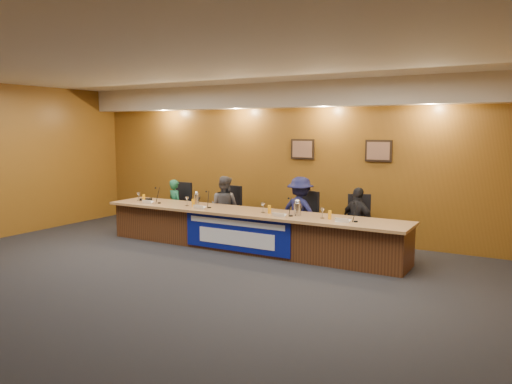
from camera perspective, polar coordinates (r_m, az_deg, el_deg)
floor at (r=7.63m, az=-10.38°, el=-10.21°), size 10.00×10.00×0.00m
ceiling at (r=7.34m, az=-10.96°, el=14.37°), size 10.00×8.00×0.04m
wall_back at (r=10.67m, az=3.45°, el=3.62°), size 10.00×0.04×3.20m
soffit at (r=10.44m, az=2.88°, el=10.96°), size 10.00×0.50×0.50m
dais_body at (r=9.44m, az=-0.96°, el=-4.51°), size 6.00×0.80×0.70m
dais_top at (r=9.33m, az=-1.12°, el=-2.30°), size 6.10×0.95×0.05m
banner at (r=9.09m, az=-2.30°, el=-4.78°), size 2.20×0.02×0.65m
banner_text_upper at (r=9.04m, az=-2.35°, el=-3.56°), size 2.00×0.01×0.10m
banner_text_lower at (r=9.09m, az=-2.35°, el=-5.29°), size 1.60×0.01×0.28m
wall_photo_left at (r=10.46m, az=5.35°, el=4.90°), size 0.52×0.04×0.42m
wall_photo_right at (r=9.90m, az=13.83°, el=4.59°), size 0.52×0.04×0.42m
panelist_a at (r=11.17m, az=-9.21°, el=-1.56°), size 0.50×0.42×1.16m
panelist_b at (r=10.39m, az=-3.64°, el=-1.74°), size 0.65×0.51×1.30m
panelist_c at (r=9.55m, az=5.07°, el=-2.35°), size 0.94×0.62×1.37m
panelist_d at (r=9.15m, az=11.55°, el=-3.32°), size 0.78×0.56×1.24m
office_chair_a at (r=11.26m, az=-8.87°, el=-2.00°), size 0.48×0.48×0.08m
office_chair_b at (r=10.50m, az=-3.33°, el=-2.59°), size 0.54×0.54×0.08m
office_chair_c at (r=9.68m, az=5.31°, el=-3.46°), size 0.63×0.63×0.08m
office_chair_d at (r=9.27m, az=11.72°, el=-4.05°), size 0.62×0.62×0.08m
nameplate_a at (r=10.45m, az=-12.38°, el=-1.05°), size 0.24×0.08×0.10m
microphone_a at (r=10.42m, az=-11.01°, el=-1.23°), size 0.07×0.07×0.02m
juice_glass_a at (r=10.77m, az=-12.71°, el=-0.65°), size 0.06×0.06×0.15m
water_glass_a at (r=10.89m, az=-13.29°, el=-0.50°), size 0.08×0.08×0.18m
nameplate_b at (r=9.59m, az=-6.59°, el=-1.67°), size 0.24×0.08×0.10m
microphone_b at (r=9.68m, az=-5.34°, el=-1.77°), size 0.07×0.07×0.02m
juice_glass_b at (r=9.89m, az=-7.19°, el=-1.23°), size 0.06×0.06×0.15m
water_glass_b at (r=9.97m, az=-7.88°, el=-1.08°), size 0.08×0.08×0.18m
nameplate_c at (r=8.69m, az=2.57°, el=-2.55°), size 0.24×0.08×0.10m
microphone_c at (r=8.75m, az=4.02°, el=-2.73°), size 0.07×0.07×0.02m
juice_glass_c at (r=9.02m, az=1.54°, el=-1.99°), size 0.06×0.06×0.15m
water_glass_c at (r=9.09m, az=0.81°, el=-1.82°), size 0.08×0.08×0.18m
nameplate_d at (r=8.29m, az=9.79°, el=-3.13°), size 0.24×0.08×0.10m
microphone_d at (r=8.36m, az=11.32°, el=-3.32°), size 0.07×0.07×0.02m
juice_glass_d at (r=8.53m, az=8.42°, el=-2.60°), size 0.06×0.06×0.15m
water_glass_d at (r=8.58m, az=7.60°, el=-2.43°), size 0.08×0.08×0.18m
carafe_left at (r=10.07m, az=-6.80°, el=-0.85°), size 0.11×0.11×0.22m
carafe_right at (r=8.81m, az=4.77°, el=-2.00°), size 0.13×0.13×0.22m
speakerphone at (r=10.84m, az=-12.35°, el=-0.86°), size 0.32×0.32×0.05m
paper_stack at (r=8.44m, az=9.96°, el=-3.24°), size 0.26×0.33×0.01m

